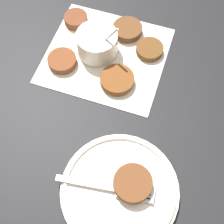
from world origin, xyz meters
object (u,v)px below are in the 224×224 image
at_px(serving_plate, 120,190).
at_px(fork, 116,189).
at_px(fritter_on_plate, 133,183).
at_px(sauce_bowl, 97,44).

xyz_separation_m(serving_plate, fork, (-0.01, -0.00, 0.01)).
relative_size(serving_plate, fritter_on_plate, 3.09).
bearing_deg(sauce_bowl, fork, -65.06).
bearing_deg(fork, serving_plate, 18.13).
relative_size(sauce_bowl, fork, 0.57).
relative_size(fritter_on_plate, fork, 0.39).
distance_m(sauce_bowl, fritter_on_plate, 0.33).
relative_size(sauce_bowl, fritter_on_plate, 1.48).
height_order(serving_plate, fork, fork).
xyz_separation_m(serving_plate, fritter_on_plate, (0.02, 0.01, 0.02)).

